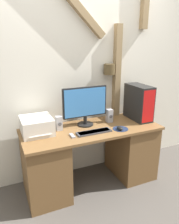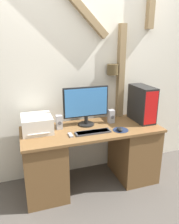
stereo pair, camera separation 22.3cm
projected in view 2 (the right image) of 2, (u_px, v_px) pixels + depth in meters
name	position (u px, v px, depth m)	size (l,w,h in m)	color
ground_plane	(101.00, 199.00, 2.48)	(12.00, 12.00, 0.00)	#4C4742
wall_back	(83.00, 70.00, 2.69)	(6.40, 0.19, 2.70)	silver
desk	(92.00, 155.00, 2.65)	(1.61, 0.65, 0.74)	brown
monitor	(86.00, 104.00, 2.57)	(0.55, 0.19, 0.47)	black
keyboard	(93.00, 132.00, 2.41)	(0.40, 0.11, 0.02)	#3D3D42
mousepad	(121.00, 130.00, 2.49)	(0.18, 0.18, 0.00)	#19233D
mouse	(120.00, 129.00, 2.45)	(0.06, 0.10, 0.04)	black
computer_tower	(142.00, 104.00, 2.73)	(0.19, 0.41, 0.44)	black
printer	(37.00, 124.00, 2.43)	(0.33, 0.36, 0.18)	beige
speaker_left	(59.00, 122.00, 2.50)	(0.07, 0.08, 0.16)	#99999E
speaker_right	(111.00, 116.00, 2.70)	(0.07, 0.08, 0.16)	#99999E
remote_control	(71.00, 135.00, 2.34)	(0.04, 0.11, 0.02)	gray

